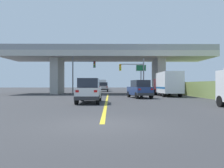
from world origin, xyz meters
TOP-DOWN VIEW (x-y plane):
  - ground at (0.00, 28.48)m, footprint 160.00×160.00m
  - overpass_bridge at (0.00, 28.48)m, footprint 33.77×8.35m
  - lane_divider_stripe at (0.00, 12.82)m, footprint 0.20×25.63m
  - suv_lead at (-1.42, 9.90)m, footprint 1.86×4.71m
  - suv_crossing at (3.68, 16.35)m, footprint 2.56×4.62m
  - box_truck at (7.92, 20.35)m, footprint 2.33×7.03m
  - sedan_oncoming at (-1.08, 39.69)m, footprint 2.05×4.54m
  - traffic_signal_nearside at (4.02, 23.83)m, footprint 3.72×0.36m
  - traffic_signal_farside at (-4.14, 24.63)m, footprint 3.52×0.36m
  - highway_sign at (5.21, 25.89)m, footprint 1.57×0.17m
  - semi_truck_distant at (-1.93, 55.37)m, footprint 2.33×7.00m

SIDE VIEW (x-z plane):
  - ground at x=0.00m, z-range 0.00..0.00m
  - lane_divider_stripe at x=0.00m, z-range 0.00..0.01m
  - suv_crossing at x=3.68m, z-range 0.00..2.02m
  - suv_lead at x=-1.42m, z-range 0.00..2.02m
  - sedan_oncoming at x=-1.08m, z-range 0.00..2.02m
  - semi_truck_distant at x=-1.93m, z-range 0.10..3.01m
  - box_truck at x=7.92m, z-range 0.08..3.19m
  - traffic_signal_nearside at x=4.02m, z-range 0.68..6.09m
  - highway_sign at x=5.21m, z-range 1.12..5.91m
  - traffic_signal_farside at x=-4.14m, z-range 0.79..6.56m
  - overpass_bridge at x=0.00m, z-range 1.77..9.42m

